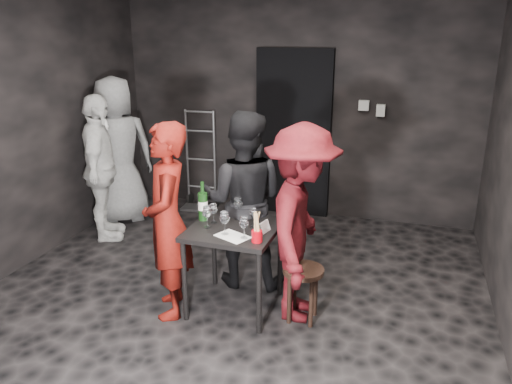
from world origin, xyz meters
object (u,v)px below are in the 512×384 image
(hand_truck, at_px, (200,191))
(bystander_grey, at_px, (116,136))
(server_red, at_px, (167,213))
(breadstick_cup, at_px, (257,228))
(bystander_cream, at_px, (100,161))
(woman_black, at_px, (243,192))
(tasting_table, at_px, (234,238))
(stool, at_px, (303,279))
(man_maroon, at_px, (301,215))
(wine_bottle, at_px, (203,205))

(hand_truck, bearing_deg, bystander_grey, -139.09)
(server_red, bearing_deg, hand_truck, 172.30)
(server_red, distance_m, breadstick_cup, 0.77)
(server_red, xyz_separation_m, bystander_cream, (-1.44, 1.19, 0.01))
(breadstick_cup, bearing_deg, bystander_grey, 143.46)
(woman_black, distance_m, breadstick_cup, 0.77)
(bystander_cream, bearing_deg, tasting_table, -143.51)
(stool, relative_size, bystander_cream, 0.26)
(breadstick_cup, bearing_deg, server_red, 179.85)
(stool, xyz_separation_m, man_maroon, (-0.05, 0.08, 0.53))
(stool, xyz_separation_m, bystander_grey, (-2.66, 1.52, 0.71))
(hand_truck, distance_m, server_red, 2.69)
(hand_truck, relative_size, breadstick_cup, 5.04)
(wine_bottle, bearing_deg, breadstick_cup, -27.48)
(server_red, height_order, man_maroon, server_red)
(hand_truck, relative_size, bystander_grey, 0.61)
(stool, xyz_separation_m, woman_black, (-0.68, 0.49, 0.54))
(woman_black, height_order, wine_bottle, woman_black)
(wine_bottle, height_order, breadstick_cup, wine_bottle)
(server_red, height_order, wine_bottle, server_red)
(wine_bottle, xyz_separation_m, breadstick_cup, (0.58, -0.30, -0.01))
(tasting_table, relative_size, wine_bottle, 2.19)
(tasting_table, distance_m, stool, 0.67)
(woman_black, bearing_deg, bystander_cream, -23.07)
(hand_truck, height_order, bystander_cream, bystander_cream)
(woman_black, height_order, man_maroon, woman_black)
(tasting_table, xyz_separation_m, stool, (0.61, -0.02, -0.28))
(woman_black, distance_m, wine_bottle, 0.45)
(woman_black, bearing_deg, server_red, 50.49)
(wine_bottle, bearing_deg, bystander_grey, 140.82)
(man_maroon, relative_size, wine_bottle, 5.27)
(man_maroon, bearing_deg, tasting_table, 89.52)
(tasting_table, bearing_deg, stool, -2.02)
(bystander_cream, bearing_deg, stool, -138.22)
(bystander_cream, relative_size, breadstick_cup, 7.02)
(tasting_table, xyz_separation_m, bystander_cream, (-1.94, 0.97, 0.27))
(bystander_grey, bearing_deg, tasting_table, 99.40)
(stool, height_order, breadstick_cup, breadstick_cup)
(bystander_cream, relative_size, bystander_grey, 0.85)
(man_maroon, relative_size, breadstick_cup, 6.90)
(woman_black, bearing_deg, bystander_grey, -35.53)
(wine_bottle, bearing_deg, server_red, -121.81)
(woman_black, bearing_deg, stool, 136.54)
(bystander_cream, bearing_deg, man_maroon, -137.09)
(tasting_table, relative_size, breadstick_cup, 2.87)
(stool, distance_m, breadstick_cup, 0.63)
(man_maroon, relative_size, bystander_cream, 0.98)
(hand_truck, xyz_separation_m, woman_black, (1.24, -1.79, 0.67))
(server_red, bearing_deg, stool, 74.39)
(bystander_cream, bearing_deg, woman_black, -132.09)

